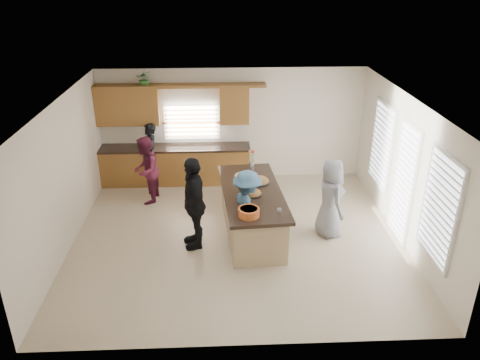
{
  "coord_description": "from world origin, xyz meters",
  "views": [
    {
      "loc": [
        -0.31,
        -8.13,
        4.99
      ],
      "look_at": [
        0.07,
        0.23,
        1.15
      ],
      "focal_mm": 35.0,
      "sensor_mm": 36.0,
      "label": 1
    }
  ],
  "objects_px": {
    "island": "(252,213)",
    "woman_right_front": "(330,198)",
    "woman_left_mid": "(146,170)",
    "woman_left_back": "(151,155)",
    "woman_left_front": "(194,203)",
    "salad_bowl": "(249,212)",
    "woman_right_back": "(247,209)"
  },
  "relations": [
    {
      "from": "woman_left_back",
      "to": "woman_left_front",
      "type": "distance_m",
      "value": 3.11
    },
    {
      "from": "salad_bowl",
      "to": "woman_left_mid",
      "type": "relative_size",
      "value": 0.25
    },
    {
      "from": "salad_bowl",
      "to": "woman_left_back",
      "type": "distance_m",
      "value": 4.11
    },
    {
      "from": "woman_left_mid",
      "to": "woman_left_front",
      "type": "bearing_deg",
      "value": 37.6
    },
    {
      "from": "salad_bowl",
      "to": "woman_right_front",
      "type": "relative_size",
      "value": 0.24
    },
    {
      "from": "woman_left_front",
      "to": "woman_right_back",
      "type": "bearing_deg",
      "value": 76.03
    },
    {
      "from": "woman_left_front",
      "to": "woman_right_back",
      "type": "xyz_separation_m",
      "value": [
        1.01,
        -0.05,
        -0.14
      ]
    },
    {
      "from": "woman_right_back",
      "to": "woman_left_mid",
      "type": "bearing_deg",
      "value": 29.02
    },
    {
      "from": "woman_left_back",
      "to": "woman_left_mid",
      "type": "relative_size",
      "value": 1.01
    },
    {
      "from": "woman_left_back",
      "to": "woman_right_front",
      "type": "relative_size",
      "value": 0.97
    },
    {
      "from": "woman_left_mid",
      "to": "woman_right_back",
      "type": "bearing_deg",
      "value": 54.17
    },
    {
      "from": "island",
      "to": "woman_right_back",
      "type": "height_order",
      "value": "woman_right_back"
    },
    {
      "from": "island",
      "to": "woman_left_mid",
      "type": "bearing_deg",
      "value": 142.74
    },
    {
      "from": "woman_left_back",
      "to": "woman_right_back",
      "type": "relative_size",
      "value": 1.01
    },
    {
      "from": "woman_left_mid",
      "to": "woman_left_front",
      "type": "height_order",
      "value": "woman_left_front"
    },
    {
      "from": "woman_left_mid",
      "to": "woman_right_front",
      "type": "relative_size",
      "value": 0.96
    },
    {
      "from": "island",
      "to": "woman_right_back",
      "type": "bearing_deg",
      "value": -108.08
    },
    {
      "from": "island",
      "to": "woman_right_front",
      "type": "relative_size",
      "value": 1.71
    },
    {
      "from": "woman_left_mid",
      "to": "woman_left_back",
      "type": "bearing_deg",
      "value": -173.32
    },
    {
      "from": "island",
      "to": "salad_bowl",
      "type": "relative_size",
      "value": 7.21
    },
    {
      "from": "woman_left_front",
      "to": "woman_left_mid",
      "type": "bearing_deg",
      "value": -159.87
    },
    {
      "from": "woman_left_mid",
      "to": "woman_right_front",
      "type": "distance_m",
      "value": 4.18
    },
    {
      "from": "woman_left_front",
      "to": "salad_bowl",
      "type": "bearing_deg",
      "value": 47.42
    },
    {
      "from": "island",
      "to": "salad_bowl",
      "type": "bearing_deg",
      "value": -101.2
    },
    {
      "from": "salad_bowl",
      "to": "woman_left_back",
      "type": "height_order",
      "value": "woman_left_back"
    },
    {
      "from": "salad_bowl",
      "to": "woman_left_front",
      "type": "bearing_deg",
      "value": 148.79
    },
    {
      "from": "salad_bowl",
      "to": "woman_left_mid",
      "type": "xyz_separation_m",
      "value": [
        -2.18,
        2.52,
        -0.25
      ]
    },
    {
      "from": "island",
      "to": "woman_right_front",
      "type": "distance_m",
      "value": 1.59
    },
    {
      "from": "island",
      "to": "woman_left_back",
      "type": "distance_m",
      "value": 3.39
    },
    {
      "from": "island",
      "to": "woman_left_front",
      "type": "distance_m",
      "value": 1.29
    },
    {
      "from": "salad_bowl",
      "to": "woman_right_back",
      "type": "xyz_separation_m",
      "value": [
        0.01,
        0.56,
        -0.25
      ]
    },
    {
      "from": "woman_left_back",
      "to": "woman_left_mid",
      "type": "xyz_separation_m",
      "value": [
        0.01,
        -0.95,
        -0.01
      ]
    }
  ]
}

